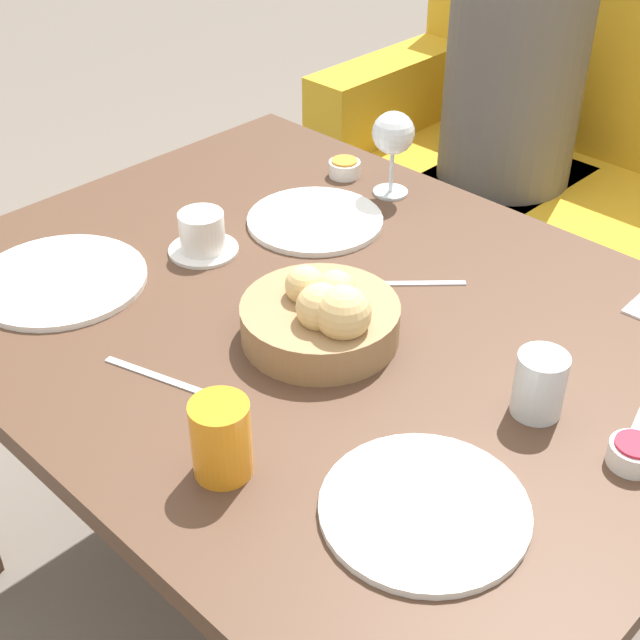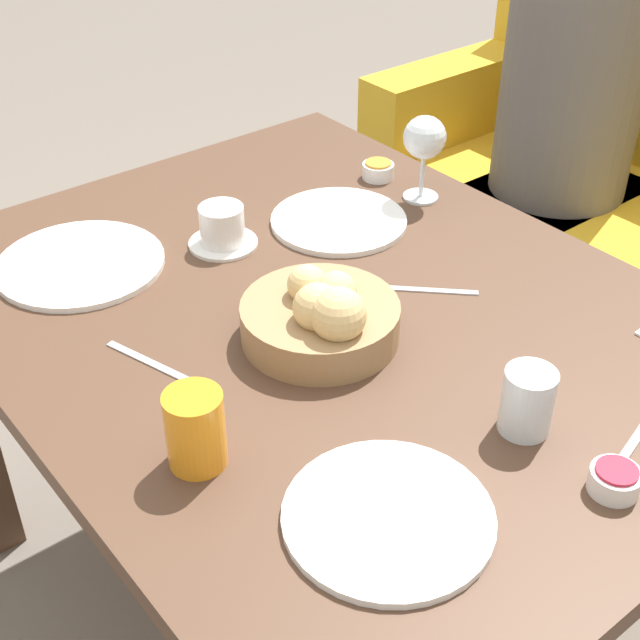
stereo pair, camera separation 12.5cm
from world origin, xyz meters
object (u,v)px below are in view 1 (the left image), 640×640
at_px(spoon_coffee, 421,283).
at_px(jam_bowl_berry, 633,453).
at_px(bread_basket, 323,316).
at_px(jam_bowl_honey, 345,168).
at_px(water_tumbler, 539,384).
at_px(plate_near_left, 60,280).
at_px(wine_glass, 393,136).
at_px(plate_near_right, 424,509).
at_px(juice_glass, 221,439).
at_px(knife_silver, 163,379).
at_px(coffee_cup, 202,235).
at_px(plate_far_center, 315,220).
at_px(seated_person, 506,143).

bearing_deg(spoon_coffee, jam_bowl_berry, -17.00).
bearing_deg(bread_basket, jam_bowl_honey, 129.74).
bearing_deg(water_tumbler, jam_bowl_berry, -0.19).
distance_m(plate_near_left, wine_glass, 0.62).
height_order(plate_near_left, plate_near_right, same).
height_order(bread_basket, spoon_coffee, bread_basket).
height_order(plate_near_left, jam_bowl_honey, jam_bowl_honey).
height_order(juice_glass, jam_bowl_honey, juice_glass).
bearing_deg(plate_near_left, juice_glass, -10.18).
bearing_deg(knife_silver, jam_bowl_berry, 29.18).
bearing_deg(coffee_cup, jam_bowl_berry, 3.28).
relative_size(bread_basket, plate_near_right, 0.94).
relative_size(wine_glass, coffee_cup, 1.36).
relative_size(bread_basket, coffee_cup, 1.96).
height_order(coffee_cup, jam_bowl_berry, coffee_cup).
distance_m(juice_glass, jam_bowl_honey, 0.80).
bearing_deg(plate_far_center, seated_person, 100.28).
xyz_separation_m(jam_bowl_berry, spoon_coffee, (-0.43, 0.13, -0.01)).
bearing_deg(knife_silver, coffee_cup, 131.05).
bearing_deg(jam_bowl_berry, seated_person, 130.44).
bearing_deg(coffee_cup, spoon_coffee, 28.64).
distance_m(plate_near_right, knife_silver, 0.40).
distance_m(seated_person, bread_basket, 1.14).
bearing_deg(coffee_cup, bread_basket, -7.04).
height_order(plate_near_right, knife_silver, plate_near_right).
bearing_deg(knife_silver, juice_glass, -15.90).
xyz_separation_m(plate_far_center, water_tumbler, (0.55, -0.15, 0.04)).
distance_m(plate_far_center, juice_glass, 0.61).
height_order(plate_far_center, coffee_cup, coffee_cup).
bearing_deg(juice_glass, spoon_coffee, 100.61).
relative_size(water_tumbler, spoon_coffee, 0.82).
xyz_separation_m(plate_far_center, knife_silver, (0.16, -0.45, -0.00)).
height_order(plate_near_left, spoon_coffee, plate_near_left).
relative_size(bread_basket, plate_near_left, 0.84).
distance_m(plate_near_left, juice_glass, 0.50).
bearing_deg(seated_person, spoon_coffee, -64.46).
distance_m(bread_basket, spoon_coffee, 0.22).
height_order(plate_near_left, coffee_cup, coffee_cup).
relative_size(bread_basket, wine_glass, 1.44).
xyz_separation_m(bread_basket, wine_glass, (-0.23, 0.41, 0.07)).
xyz_separation_m(plate_far_center, spoon_coffee, (0.25, -0.02, -0.00)).
bearing_deg(plate_near_left, knife_silver, -6.52).
height_order(plate_near_right, jam_bowl_honey, jam_bowl_honey).
xyz_separation_m(seated_person, knife_silver, (0.30, -1.27, 0.16)).
bearing_deg(knife_silver, plate_near_right, 8.61).
bearing_deg(plate_near_right, jam_bowl_berry, 61.44).
relative_size(coffee_cup, jam_bowl_berry, 1.92).
xyz_separation_m(water_tumbler, spoon_coffee, (-0.29, 0.13, -0.04)).
distance_m(water_tumbler, wine_glass, 0.62).
relative_size(juice_glass, coffee_cup, 0.87).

